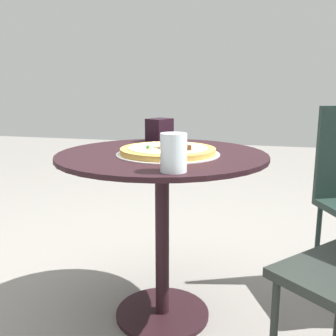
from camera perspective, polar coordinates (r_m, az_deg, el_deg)
name	(u,v)px	position (r m, az deg, el deg)	size (l,w,h in m)	color
ground_plane	(162,315)	(1.81, -0.82, -20.65)	(10.00, 10.00, 0.00)	gray
patio_table	(162,194)	(1.58, -0.88, -3.76)	(0.83, 0.83, 0.71)	black
pizza_on_tray	(168,151)	(1.51, -0.01, 2.50)	(0.40, 0.40, 0.04)	silver
pizza_server	(176,145)	(1.44, 1.21, 3.43)	(0.19, 0.17, 0.02)	silver
drinking_cup	(174,153)	(1.20, 0.82, 2.27)	(0.08, 0.08, 0.12)	white
napkin_dispenser	(159,130)	(1.85, -1.26, 5.57)	(0.11, 0.09, 0.11)	black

